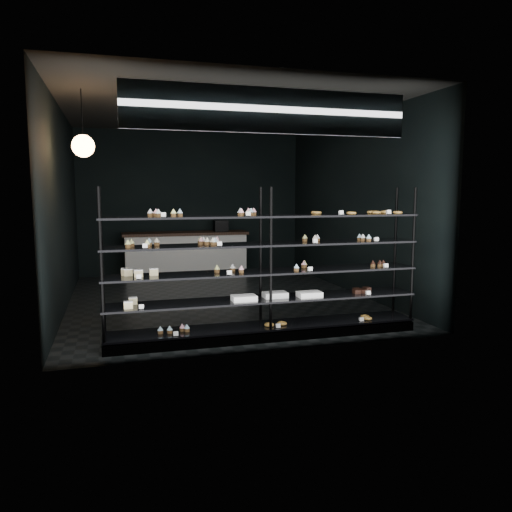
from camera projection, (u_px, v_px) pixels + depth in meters
name	position (u px, v px, depth m)	size (l,w,h in m)	color
room	(219.00, 207.00, 8.50)	(5.01, 6.01, 3.20)	black
display_shelf	(264.00, 289.00, 6.30)	(4.00, 0.50, 1.91)	black
signage	(271.00, 111.00, 5.56)	(3.30, 0.05, 0.50)	#0D1E41
pendant_lamp	(83.00, 146.00, 6.56)	(0.29, 0.29, 0.88)	black
service_counter	(186.00, 254.00, 10.96)	(2.70, 0.65, 1.23)	silver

